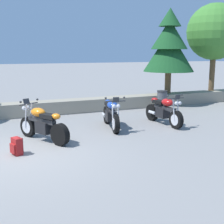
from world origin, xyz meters
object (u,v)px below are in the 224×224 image
object	(u,v)px
motorcycle_blue_centre	(111,114)
leafy_tree_mid_right	(218,33)
pine_tree_mid_left	(169,45)
motorcycle_orange_near_left	(43,124)
trash_bin	(162,100)
motorcycle_red_far_right	(164,111)
rider_backpack	(17,145)

from	to	relation	value
motorcycle_blue_centre	leafy_tree_mid_right	size ratio (longest dim) A/B	0.46
motorcycle_blue_centre	pine_tree_mid_left	xyz separation A→B (m)	(4.46, 3.40, 2.39)
motorcycle_orange_near_left	pine_tree_mid_left	distance (m)	8.31
trash_bin	motorcycle_red_far_right	bearing A→B (deg)	-120.72
motorcycle_blue_centre	trash_bin	bearing A→B (deg)	32.99
leafy_tree_mid_right	rider_backpack	bearing A→B (deg)	-155.40
rider_backpack	leafy_tree_mid_right	xyz separation A→B (m)	(10.52, 4.82, 3.25)
motorcycle_blue_centre	rider_backpack	bearing A→B (deg)	-154.14
motorcycle_blue_centre	motorcycle_red_far_right	world-z (taller)	same
motorcycle_red_far_right	motorcycle_blue_centre	bearing A→B (deg)	172.59
motorcycle_red_far_right	leafy_tree_mid_right	world-z (taller)	leafy_tree_mid_right
pine_tree_mid_left	motorcycle_blue_centre	bearing A→B (deg)	-142.72
motorcycle_red_far_right	pine_tree_mid_left	world-z (taller)	pine_tree_mid_left
motorcycle_orange_near_left	trash_bin	bearing A→B (deg)	25.67
motorcycle_orange_near_left	trash_bin	size ratio (longest dim) A/B	2.19
motorcycle_blue_centre	leafy_tree_mid_right	distance (m)	8.50
motorcycle_red_far_right	motorcycle_orange_near_left	bearing A→B (deg)	-175.57
leafy_tree_mid_right	motorcycle_blue_centre	bearing A→B (deg)	-155.98
rider_backpack	pine_tree_mid_left	world-z (taller)	pine_tree_mid_left
motorcycle_blue_centre	motorcycle_red_far_right	size ratio (longest dim) A/B	0.99
motorcycle_orange_near_left	motorcycle_red_far_right	world-z (taller)	same
motorcycle_red_far_right	trash_bin	xyz separation A→B (m)	(1.46, 2.46, -0.05)
motorcycle_orange_near_left	motorcycle_blue_centre	distance (m)	2.49
rider_backpack	pine_tree_mid_left	xyz separation A→B (m)	(7.72, 4.98, 2.63)
rider_backpack	leafy_tree_mid_right	bearing A→B (deg)	24.60
motorcycle_red_far_right	rider_backpack	world-z (taller)	motorcycle_red_far_right
motorcycle_orange_near_left	leafy_tree_mid_right	bearing A→B (deg)	21.56
motorcycle_red_far_right	pine_tree_mid_left	xyz separation A→B (m)	(2.52, 3.65, 2.39)
pine_tree_mid_left	leafy_tree_mid_right	xyz separation A→B (m)	(2.80, -0.16, 0.62)
motorcycle_orange_near_left	motorcycle_blue_centre	bearing A→B (deg)	13.69
rider_backpack	trash_bin	xyz separation A→B (m)	(6.66, 3.79, 0.19)
motorcycle_orange_near_left	pine_tree_mid_left	xyz separation A→B (m)	(6.88, 3.99, 2.39)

